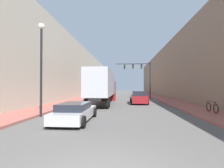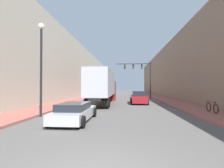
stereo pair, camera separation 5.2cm
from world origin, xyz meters
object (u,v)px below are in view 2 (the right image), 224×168
sedan_car (75,112)px  traffic_signal_gantry (141,72)px  semi_truck (104,86)px  parked_bicycle (212,107)px  street_lamp (41,56)px  suv_car (139,98)px

sedan_car → traffic_signal_gantry: bearing=75.2°
semi_truck → parked_bicycle: semi_truck is taller
sedan_car → traffic_signal_gantry: size_ratio=0.69×
street_lamp → suv_car: bearing=53.0°
traffic_signal_gantry → suv_car: bearing=-96.7°
semi_truck → sedan_car: size_ratio=2.84×
traffic_signal_gantry → street_lamp: 23.50m
suv_car → traffic_signal_gantry: bearing=83.3°
sedan_car → suv_car: size_ratio=1.04×
semi_truck → parked_bicycle: 12.61m
semi_truck → street_lamp: 10.88m
traffic_signal_gantry → sedan_car: bearing=-104.8°
sedan_car → suv_car: 12.54m
semi_truck → traffic_signal_gantry: size_ratio=1.95×
sedan_car → suv_car: suv_car is taller
semi_truck → parked_bicycle: size_ratio=7.29×
sedan_car → parked_bicycle: bearing=19.4°
semi_truck → suv_car: size_ratio=2.96×
traffic_signal_gantry → street_lamp: traffic_signal_gantry is taller
parked_bicycle → traffic_signal_gantry: bearing=100.4°
suv_car → traffic_signal_gantry: traffic_signal_gantry is taller
semi_truck → sedan_car: bearing=-91.5°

